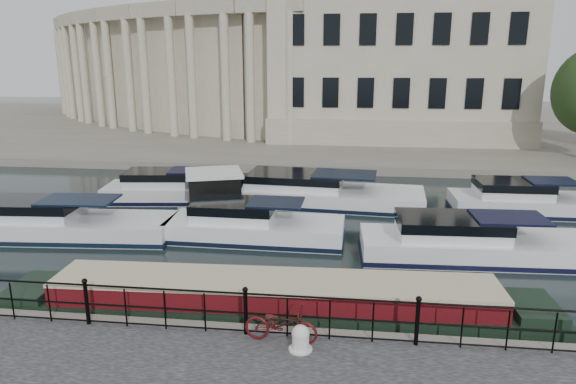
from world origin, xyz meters
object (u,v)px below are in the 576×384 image
object	(u,v)px
bicycle	(281,324)
harbour_hut	(214,197)
narrowboat	(274,307)
mooring_bollard	(301,338)

from	to	relation	value
bicycle	harbour_hut	bearing A→B (deg)	27.76
bicycle	narrowboat	distance (m)	2.19
mooring_bollard	harbour_hut	world-z (taller)	harbour_hut
bicycle	narrowboat	size ratio (longest dim) A/B	0.11
narrowboat	harbour_hut	distance (m)	9.97
bicycle	harbour_hut	distance (m)	12.01
narrowboat	harbour_hut	world-z (taller)	harbour_hut
bicycle	mooring_bollard	world-z (taller)	bicycle
bicycle	mooring_bollard	distance (m)	0.59
bicycle	harbour_hut	xyz separation A→B (m)	(-4.53, 11.12, -0.05)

